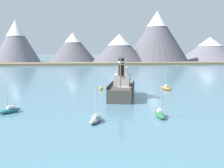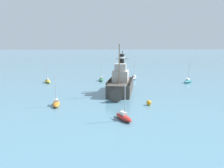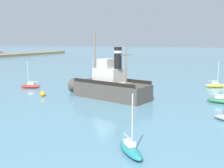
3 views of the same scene
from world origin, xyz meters
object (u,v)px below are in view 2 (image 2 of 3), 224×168
object	(u,v)px
sailboat_grey	(134,78)
sailboat_teal	(188,81)
sailboat_green	(101,79)
old_tugboat	(121,84)
sailboat_orange	(56,103)
mooring_buoy	(149,103)
sailboat_red	(124,117)
sailboat_yellow	(48,81)

from	to	relation	value
sailboat_grey	sailboat_teal	size ratio (longest dim) A/B	1.00
sailboat_grey	sailboat_green	bearing A→B (deg)	10.65
old_tugboat	sailboat_orange	bearing A→B (deg)	37.95
sailboat_orange	old_tugboat	bearing A→B (deg)	-142.05
sailboat_orange	mooring_buoy	bearing A→B (deg)	176.89
sailboat_orange	sailboat_teal	distance (m)	36.36
sailboat_red	sailboat_teal	size ratio (longest dim) A/B	1.00
old_tugboat	sailboat_orange	distance (m)	14.71
sailboat_green	mooring_buoy	distance (m)	26.71
sailboat_green	sailboat_yellow	world-z (taller)	same
sailboat_yellow	sailboat_grey	xyz separation A→B (m)	(-23.05, -3.75, 0.00)
sailboat_green	sailboat_red	world-z (taller)	same
old_tugboat	sailboat_teal	xyz separation A→B (m)	(-18.71, -11.16, -1.40)
sailboat_red	mooring_buoy	distance (m)	8.70
sailboat_yellow	sailboat_grey	world-z (taller)	same
sailboat_grey	old_tugboat	bearing A→B (deg)	71.55
old_tugboat	sailboat_green	xyz separation A→B (m)	(3.35, -15.99, -1.40)
sailboat_orange	sailboat_red	bearing A→B (deg)	141.77
sailboat_yellow	mooring_buoy	world-z (taller)	sailboat_yellow
old_tugboat	sailboat_grey	distance (m)	18.74
sailboat_orange	sailboat_yellow	bearing A→B (deg)	-76.35
old_tugboat	mooring_buoy	bearing A→B (deg)	109.78
sailboat_grey	mooring_buoy	distance (m)	27.66
sailboat_orange	sailboat_red	xyz separation A→B (m)	(-10.00, 7.87, 0.00)
sailboat_grey	sailboat_teal	xyz separation A→B (m)	(-12.79, 6.57, 0.00)
sailboat_orange	sailboat_grey	world-z (taller)	same
mooring_buoy	sailboat_orange	bearing A→B (deg)	-3.11
sailboat_green	sailboat_orange	world-z (taller)	same
old_tugboat	sailboat_grey	world-z (taller)	old_tugboat
sailboat_green	sailboat_grey	distance (m)	9.43
sailboat_teal	sailboat_orange	bearing A→B (deg)	33.68
sailboat_red	old_tugboat	bearing A→B (deg)	-95.26
sailboat_yellow	sailboat_teal	distance (m)	35.95
sailboat_red	mooring_buoy	world-z (taller)	sailboat_red
sailboat_teal	old_tugboat	bearing A→B (deg)	30.81
sailboat_green	mooring_buoy	world-z (taller)	sailboat_green
sailboat_yellow	sailboat_red	distance (m)	34.57
old_tugboat	sailboat_green	bearing A→B (deg)	-78.15
sailboat_red	mooring_buoy	bearing A→B (deg)	-125.78
sailboat_yellow	sailboat_grey	bearing A→B (deg)	-170.77
old_tugboat	sailboat_grey	size ratio (longest dim) A/B	3.02
sailboat_orange	sailboat_teal	world-z (taller)	same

